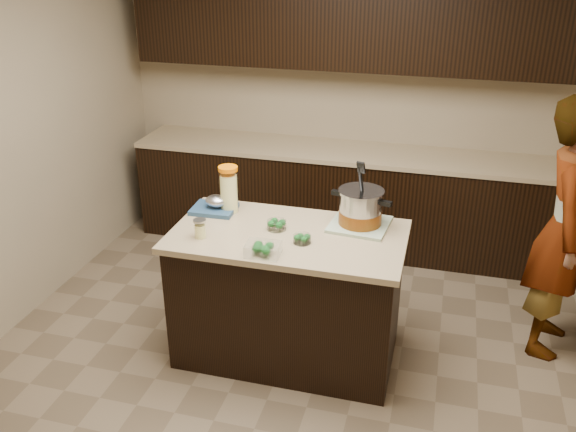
{
  "coord_description": "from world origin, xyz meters",
  "views": [
    {
      "loc": [
        0.88,
        -3.28,
        2.59
      ],
      "look_at": [
        0.0,
        0.0,
        1.02
      ],
      "focal_mm": 38.0,
      "sensor_mm": 36.0,
      "label": 1
    }
  ],
  "objects_px": {
    "island": "(288,295)",
    "person": "(567,230)",
    "stock_pot": "(360,209)",
    "lemonade_pitcher": "(229,191)"
  },
  "relations": [
    {
      "from": "island",
      "to": "person",
      "type": "xyz_separation_m",
      "value": [
        1.7,
        0.57,
        0.42
      ]
    },
    {
      "from": "island",
      "to": "lemonade_pitcher",
      "type": "xyz_separation_m",
      "value": [
        -0.47,
        0.22,
        0.59
      ]
    },
    {
      "from": "lemonade_pitcher",
      "to": "person",
      "type": "bearing_deg",
      "value": 9.09
    },
    {
      "from": "stock_pot",
      "to": "person",
      "type": "height_order",
      "value": "person"
    },
    {
      "from": "stock_pot",
      "to": "island",
      "type": "bearing_deg",
      "value": -136.28
    },
    {
      "from": "stock_pot",
      "to": "person",
      "type": "bearing_deg",
      "value": 30.26
    },
    {
      "from": "stock_pot",
      "to": "person",
      "type": "distance_m",
      "value": 1.34
    },
    {
      "from": "island",
      "to": "person",
      "type": "relative_size",
      "value": 0.84
    },
    {
      "from": "island",
      "to": "person",
      "type": "bearing_deg",
      "value": 18.56
    },
    {
      "from": "island",
      "to": "person",
      "type": "distance_m",
      "value": 1.84
    }
  ]
}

